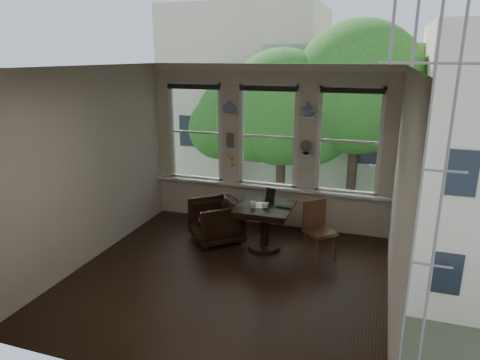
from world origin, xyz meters
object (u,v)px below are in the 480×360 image
(table, at_px, (265,227))
(laptop, at_px, (285,208))
(armchair_left, at_px, (216,221))
(mug, at_px, (253,205))
(side_chair_right, at_px, (320,231))

(table, bearing_deg, laptop, -1.82)
(armchair_left, height_order, mug, mug)
(mug, bearing_deg, side_chair_right, 3.20)
(side_chair_right, xyz_separation_m, laptop, (-0.60, 0.07, 0.30))
(laptop, bearing_deg, table, -175.43)
(side_chair_right, height_order, laptop, side_chair_right)
(table, distance_m, armchair_left, 0.87)
(mug, bearing_deg, table, 41.15)
(table, xyz_separation_m, side_chair_right, (0.93, -0.08, 0.09))
(armchair_left, bearing_deg, table, 49.56)
(armchair_left, xyz_separation_m, mug, (0.71, -0.14, 0.43))
(armchair_left, bearing_deg, mug, 38.05)
(side_chair_right, height_order, mug, side_chair_right)
(side_chair_right, relative_size, laptop, 2.83)
(table, relative_size, armchair_left, 1.10)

